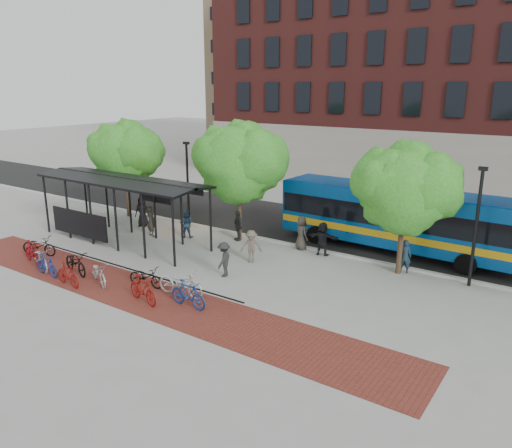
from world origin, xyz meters
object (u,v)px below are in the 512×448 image
Objects in this scene: bike_6 at (99,273)px; tree_c at (407,186)px; pedestrian_2 at (186,224)px; pedestrian_5 at (323,239)px; tree_a at (126,151)px; pedestrian_0 at (142,211)px; pedestrian_4 at (238,226)px; lamp_post_left at (188,182)px; bike_10 at (181,283)px; bike_9 at (143,289)px; bike_3 at (47,265)px; tree_b at (241,160)px; bike_8 at (146,277)px; bus_shelter at (120,187)px; lamp_post_right at (476,224)px; bike_5 at (68,275)px; pedestrian_3 at (251,246)px; bus at (396,216)px; bike_1 at (32,252)px; bike_0 at (39,246)px; bike_11 at (188,294)px; pedestrian_6 at (301,233)px; pedestrian_7 at (405,256)px; bike_2 at (41,258)px; bike_4 at (76,262)px; pedestrian_9 at (224,259)px; pedestrian_1 at (151,221)px.

tree_c is at bearing -26.78° from bike_6.
pedestrian_2 is 7.88m from pedestrian_5.
tree_a reaches higher than pedestrian_0.
pedestrian_4 is at bearing -1.20° from tree_a.
lamp_post_left is 10.44m from bike_10.
tree_c reaches higher than bike_9.
pedestrian_5 is at bearing -40.22° from bike_3.
tree_b is 6.08m from pedestrian_5.
bike_8 is (1.86, 0.94, -0.06)m from bike_6.
bus_shelter is 6.64m from tree_b.
bike_5 is at bearing -145.33° from lamp_post_right.
lamp_post_left is 7.51m from pedestrian_3.
bike_6 reaches higher than bike_3.
bike_3 is 4.85m from bike_8.
bus is 12.82m from bike_8.
bike_8 is 7.53m from pedestrian_4.
bike_0 is at bearing 55.85° from bike_1.
tree_c reaches higher than bike_3.
bike_5 is 0.93× the size of bike_11.
tree_a is at bearing -36.65° from pedestrian_2.
bike_10 is (11.50, -7.55, -3.67)m from tree_a.
pedestrian_0 is 1.03× the size of pedestrian_6.
lamp_post_left is at bearing 40.90° from bike_6.
pedestrian_7 reaches higher than bike_10.
tree_b is 10.98m from bike_2.
bike_4 and bike_11 have the same top height.
pedestrian_5 is (1.42, 8.42, 0.32)m from bike_11.
bus_shelter reaches higher than bike_8.
lamp_post_right is at bearing -57.02° from bike_10.
bus is 7.11× the size of pedestrian_5.
pedestrian_9 is at bearing -1.33° from bike_9.
bike_4 is 6.78m from pedestrian_9.
bike_3 is 1.02× the size of pedestrian_3.
pedestrian_4 is at bearing -155.91° from bus.
pedestrian_9 reaches higher than bike_4.
pedestrian_1 is 1.13× the size of pedestrian_7.
bike_3 is 2.79m from bike_6.
pedestrian_9 is at bearing -151.27° from lamp_post_right.
pedestrian_5 reaches higher than bike_9.
bike_5 is at bearing -70.40° from pedestrian_4.
bike_10 reaches higher than bike_9.
bike_0 is at bearing 85.45° from bike_10.
pedestrian_9 is at bearing -120.79° from bus.
bike_10 reaches higher than bike_0.
lamp_post_left is 8.88m from bike_0.
bus is 3.98m from pedestrian_5.
bike_10 is 8.14m from pedestrian_2.
tree_a is 1.21× the size of lamp_post_left.
pedestrian_0 is (-6.58, -1.16, -3.55)m from tree_b.
pedestrian_1 is (-0.64, 7.00, 0.40)m from bike_3.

